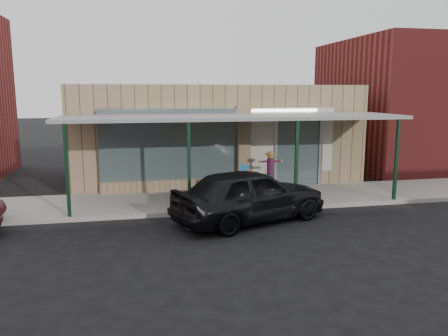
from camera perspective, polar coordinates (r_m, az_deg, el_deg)
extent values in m
plane|color=black|center=(12.59, 4.96, -8.27)|extent=(120.00, 120.00, 0.00)
cube|color=gray|center=(15.92, 1.33, -4.08)|extent=(40.00, 3.20, 0.15)
cube|color=#94725A|center=(20.04, -1.55, 4.69)|extent=(12.00, 6.00, 4.20)
cube|color=#495759|center=(16.68, -7.15, 2.87)|extent=(5.20, 0.06, 2.80)
cube|color=#495759|center=(18.00, 9.59, 2.04)|extent=(1.80, 0.06, 2.80)
cube|color=#94725A|center=(17.21, 2.53, 2.48)|extent=(0.55, 0.30, 3.40)
cube|color=#94725A|center=(16.99, -7.05, -2.30)|extent=(5.20, 0.30, 0.50)
cube|color=#BBB2A5|center=(17.09, 0.20, 3.45)|extent=(9.00, 0.02, 2.60)
cube|color=white|center=(16.97, 0.22, 7.47)|extent=(7.50, 0.03, 0.10)
cube|color=slate|center=(15.47, 1.37, 6.68)|extent=(12.00, 3.00, 0.12)
cube|color=black|center=(13.98, -19.82, -0.44)|extent=(0.10, 0.10, 2.95)
cube|color=black|center=(13.91, -4.58, 0.07)|extent=(0.10, 0.10, 2.95)
cube|color=black|center=(14.77, 9.42, 0.54)|extent=(0.10, 0.10, 2.95)
cube|color=black|center=(16.44, 21.58, 0.92)|extent=(0.10, 0.10, 2.95)
cylinder|color=#492F1D|center=(16.69, 6.00, -2.48)|extent=(0.75, 0.75, 0.41)
cylinder|color=navy|center=(16.62, 6.02, -1.26)|extent=(0.28, 0.28, 0.31)
cylinder|color=maroon|center=(16.54, 6.05, 0.23)|extent=(0.30, 0.30, 0.57)
sphere|color=gold|center=(16.48, 6.07, 1.58)|extent=(0.23, 0.23, 0.23)
cone|color=gold|center=(16.46, 6.08, 2.04)|extent=(0.37, 0.37, 0.14)
cylinder|color=#492F1D|center=(15.22, -1.45, -3.59)|extent=(0.84, 0.84, 0.44)
ellipsoid|color=#F0530F|center=(15.14, -1.45, -2.27)|extent=(0.35, 0.35, 0.28)
cylinder|color=#4C471E|center=(15.11, -1.45, -1.66)|extent=(0.04, 0.04, 0.07)
cylinder|color=gray|center=(14.74, 2.73, -2.73)|extent=(0.04, 0.04, 1.09)
cube|color=#165DAC|center=(14.60, 2.75, -0.09)|extent=(0.29, 0.06, 0.29)
imported|color=black|center=(13.31, 3.41, -3.53)|extent=(5.25, 3.56, 1.66)
ellipsoid|color=#CA4E23|center=(14.04, 3.27, -1.84)|extent=(0.30, 0.25, 0.39)
sphere|color=#CA4E23|center=(14.02, 3.24, -0.72)|extent=(0.22, 0.22, 0.22)
cylinder|color=#1A7827|center=(14.01, 3.27, -1.22)|extent=(0.15, 0.15, 0.02)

